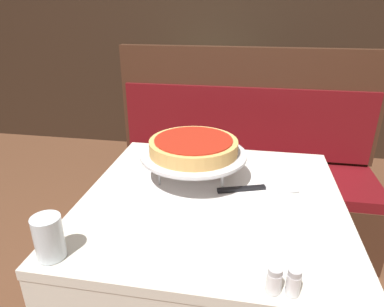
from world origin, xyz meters
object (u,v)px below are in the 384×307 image
pizza_server (260,188)px  water_glass_near (49,237)px  booth_bench (240,187)px  pepper_shaker (293,282)px  deep_dish_pizza (193,146)px  condiment_caddy (195,78)px  pizza_pan_stand (193,155)px  dining_table_front (212,224)px  salt_shaker (274,280)px  dining_table_rear (207,96)px

pizza_server → water_glass_near: 0.68m
booth_bench → pepper_shaker: 1.37m
deep_dish_pizza → pepper_shaker: size_ratio=4.74×
booth_bench → condiment_caddy: booth_bench is taller
pizza_pan_stand → pepper_shaker: size_ratio=5.73×
pizza_server → pepper_shaker: size_ratio=4.23×
dining_table_front → pepper_shaker: 0.46m
pizza_pan_stand → salt_shaker: 0.56m
pepper_shaker → salt_shaker: bearing=-180.0°
pepper_shaker → booth_bench: bearing=96.4°
booth_bench → deep_dish_pizza: bearing=-101.5°
dining_table_front → pizza_pan_stand: size_ratio=2.26×
salt_shaker → pepper_shaker: pepper_shaker is taller
pizza_pan_stand → condiment_caddy: size_ratio=2.51×
deep_dish_pizza → condiment_caddy: size_ratio=2.08×
deep_dish_pizza → condiment_caddy: condiment_caddy is taller
pizza_server → condiment_caddy: condiment_caddy is taller
salt_shaker → condiment_caddy: condiment_caddy is taller
dining_table_rear → water_glass_near: 2.18m
pizza_pan_stand → pepper_shaker: bearing=-58.3°
salt_shaker → deep_dish_pizza: bearing=118.1°
dining_table_rear → pizza_pan_stand: size_ratio=2.07×
dining_table_front → dining_table_rear: 1.83m
pizza_pan_stand → salt_shaker: pizza_pan_stand is taller
dining_table_rear → pizza_pan_stand: bearing=-84.0°
dining_table_rear → booth_bench: bearing=-69.8°
pepper_shaker → condiment_caddy: 2.21m
pizza_pan_stand → dining_table_front: bearing=-53.2°
pepper_shaker → condiment_caddy: (-0.57, 2.13, 0.01)m
dining_table_rear → pizza_pan_stand: 1.72m
water_glass_near → booth_bench: bearing=70.7°
dining_table_rear → deep_dish_pizza: size_ratio=2.51×
water_glass_near → pizza_pan_stand: bearing=59.3°
booth_bench → deep_dish_pizza: 0.99m
dining_table_front → condiment_caddy: (-0.35, 1.75, 0.15)m
dining_table_rear → salt_shaker: 2.24m
pizza_pan_stand → salt_shaker: (0.26, -0.49, -0.06)m
dining_table_front → water_glass_near: bearing=-135.1°
dining_table_front → salt_shaker: 0.45m
booth_bench → salt_shaker: (0.10, -1.28, 0.48)m
pizza_server → booth_bench: bearing=95.5°
dining_table_rear → pizza_server: size_ratio=2.81×
dining_table_front → salt_shaker: bearing=-64.7°
pizza_pan_stand → deep_dish_pizza: bearing=-108.4°
dining_table_rear → deep_dish_pizza: bearing=-84.0°
pizza_pan_stand → deep_dish_pizza: deep_dish_pizza is taller
condiment_caddy → booth_bench: bearing=-63.4°
dining_table_rear → booth_bench: 1.03m
salt_shaker → pizza_server: bearing=93.1°
pizza_server → pizza_pan_stand: bearing=172.2°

